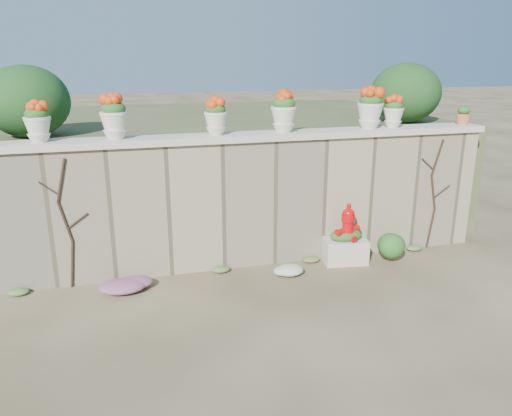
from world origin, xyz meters
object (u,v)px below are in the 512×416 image
object	(u,v)px
planter_box	(345,247)
terracotta_pot	(463,116)
fire_hydrant	(347,234)
urn_pot_0	(37,122)

from	to	relation	value
planter_box	terracotta_pot	distance (m)	3.05
fire_hydrant	terracotta_pot	xyz separation A→B (m)	(2.26, 0.47, 1.73)
terracotta_pot	planter_box	bearing A→B (deg)	-168.92
terracotta_pot	urn_pot_0	bearing A→B (deg)	-180.00
planter_box	urn_pot_0	xyz separation A→B (m)	(-4.43, 0.45, 2.11)
fire_hydrant	urn_pot_0	distance (m)	4.85
urn_pot_0	terracotta_pot	distance (m)	6.71
planter_box	terracotta_pot	xyz separation A→B (m)	(2.28, 0.45, 1.97)
planter_box	fire_hydrant	bearing A→B (deg)	-48.24
urn_pot_0	terracotta_pot	world-z (taller)	urn_pot_0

